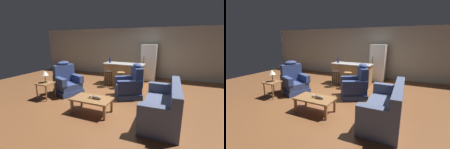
% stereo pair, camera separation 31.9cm
% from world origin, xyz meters
% --- Properties ---
extents(ground_plane, '(12.00, 12.00, 0.00)m').
position_xyz_m(ground_plane, '(0.00, 0.00, 0.00)').
color(ground_plane, brown).
extents(back_wall, '(12.00, 0.05, 2.60)m').
position_xyz_m(back_wall, '(0.00, 3.12, 1.30)').
color(back_wall, '#B2B2A3').
rests_on(back_wall, ground_plane).
extents(coffee_table, '(1.10, 0.60, 0.42)m').
position_xyz_m(coffee_table, '(0.07, -1.65, 0.36)').
color(coffee_table, olive).
rests_on(coffee_table, ground_plane).
extents(fish_figurine, '(0.34, 0.10, 0.10)m').
position_xyz_m(fish_figurine, '(0.18, -1.65, 0.46)').
color(fish_figurine, '#4C3823').
rests_on(fish_figurine, coffee_table).
extents(couch, '(0.88, 1.92, 0.94)m').
position_xyz_m(couch, '(1.91, -1.26, 0.34)').
color(couch, '#4C5675').
rests_on(couch, ground_plane).
extents(recliner_near_lamp, '(1.11, 1.11, 1.20)m').
position_xyz_m(recliner_near_lamp, '(-1.58, -0.63, 0.42)').
color(recliner_near_lamp, navy).
rests_on(recliner_near_lamp, ground_plane).
extents(recliner_near_island, '(1.14, 1.14, 1.20)m').
position_xyz_m(recliner_near_island, '(0.71, -0.09, 0.42)').
color(recliner_near_island, navy).
rests_on(recliner_near_island, ground_plane).
extents(end_table, '(0.48, 0.48, 0.56)m').
position_xyz_m(end_table, '(-1.90, -1.35, 0.46)').
color(end_table, olive).
rests_on(end_table, ground_plane).
extents(table_lamp, '(0.24, 0.24, 0.41)m').
position_xyz_m(table_lamp, '(-1.91, -1.32, 0.87)').
color(table_lamp, '#4C3823').
rests_on(table_lamp, end_table).
extents(kitchen_island, '(1.80, 0.70, 0.95)m').
position_xyz_m(kitchen_island, '(0.00, 1.35, 0.48)').
color(kitchen_island, '#9E7042').
rests_on(kitchen_island, ground_plane).
extents(bar_stool_left, '(0.32, 0.32, 0.68)m').
position_xyz_m(bar_stool_left, '(-0.49, 0.72, 0.47)').
color(bar_stool_left, black).
rests_on(bar_stool_left, ground_plane).
extents(bar_stool_middle, '(0.32, 0.32, 0.68)m').
position_xyz_m(bar_stool_middle, '(0.08, 0.72, 0.47)').
color(bar_stool_middle, olive).
rests_on(bar_stool_middle, ground_plane).
extents(bar_stool_right, '(0.32, 0.32, 0.68)m').
position_xyz_m(bar_stool_right, '(0.64, 0.72, 0.47)').
color(bar_stool_right, black).
rests_on(bar_stool_right, ground_plane).
extents(refrigerator, '(0.70, 0.69, 1.76)m').
position_xyz_m(refrigerator, '(0.90, 2.55, 0.88)').
color(refrigerator, white).
rests_on(refrigerator, ground_plane).
extents(bottle_tall_green, '(0.09, 0.09, 0.28)m').
position_xyz_m(bottle_tall_green, '(-0.66, 1.31, 1.05)').
color(bottle_tall_green, '#23284C').
rests_on(bottle_tall_green, kitchen_island).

